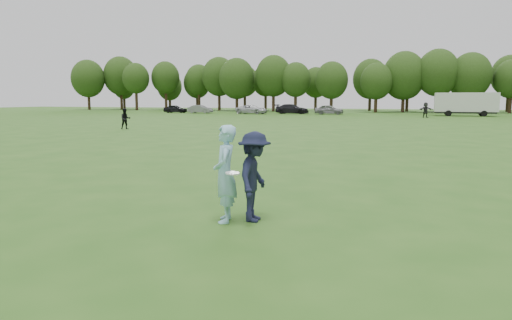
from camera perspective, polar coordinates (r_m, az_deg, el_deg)
The scene contains 13 objects.
ground at distance 10.09m, azimuth -5.91°, elevation -6.22°, with size 200.00×200.00×0.00m, color #295618.
thrower at distance 8.95m, azimuth -3.88°, elevation -1.74°, with size 0.70×0.46×1.92m, color #99D5ED.
defender at distance 8.99m, azimuth -0.21°, elevation -2.09°, with size 1.16×0.66×1.79m, color #171B34.
player_far_a at distance 37.52m, azimuth -16.00°, elevation 4.97°, with size 0.79×0.62×1.63m, color black.
player_far_d at distance 61.69m, azimuth 20.44°, elevation 5.88°, with size 1.80×0.57×1.94m, color #2A2A2A.
car_a at distance 78.25m, azimuth -10.03°, elevation 6.32°, with size 1.58×3.93×1.34m, color black.
car_b at distance 75.12m, azimuth -6.99°, elevation 6.32°, with size 1.42×4.07×1.34m, color slate.
car_c at distance 71.65m, azimuth -0.52°, elevation 6.34°, with size 2.31×5.01×1.39m, color silver.
car_d at distance 72.18m, azimuth 4.53°, elevation 6.37°, with size 2.13×5.23×1.52m, color black.
car_e at distance 69.86m, azimuth 9.12°, elevation 6.24°, with size 1.74×4.31×1.47m, color gray.
disc_in_play at distance 8.61m, azimuth -2.96°, elevation -1.65°, with size 0.32×0.32×0.06m.
cargo_trailer at distance 69.27m, azimuth 24.73°, elevation 6.48°, with size 9.00×2.75×3.20m.
treeline at distance 85.90m, azimuth 18.02°, elevation 9.91°, with size 130.35×18.39×11.74m.
Camera 1 is at (4.09, -8.91, 2.43)m, focal length 32.00 mm.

